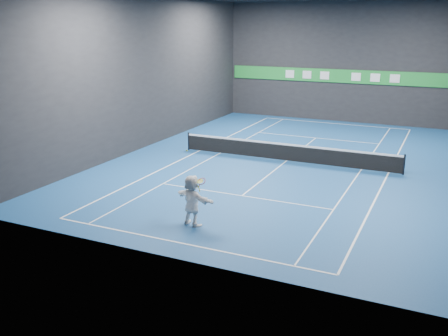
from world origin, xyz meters
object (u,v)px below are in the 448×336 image
at_px(player, 192,200).
at_px(tennis_ball, 187,151).
at_px(tennis_racket, 201,182).
at_px(tennis_net, 287,152).

xyz_separation_m(player, tennis_ball, (-0.18, -0.01, 1.92)).
bearing_deg(tennis_racket, tennis_ball, -174.16).
bearing_deg(player, tennis_racket, -154.77).
distance_m(tennis_ball, tennis_net, 10.55).
bearing_deg(tennis_net, player, -92.41).
bearing_deg(tennis_net, tennis_racket, -90.35).
distance_m(player, tennis_racket, 0.84).
bearing_deg(tennis_ball, tennis_racket, 5.84).
distance_m(player, tennis_ball, 1.93).
xyz_separation_m(player, tennis_net, (0.43, 10.26, -0.45)).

